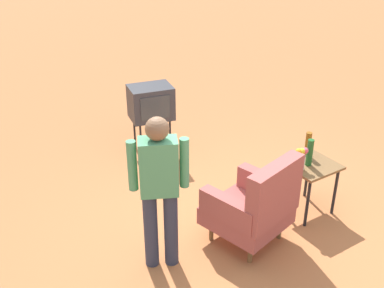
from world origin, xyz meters
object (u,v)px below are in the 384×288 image
(side_table, at_px, (310,171))
(flower_vase, at_px, (301,158))
(armchair, at_px, (255,205))
(bottle_wine_green, at_px, (310,153))
(person_standing, at_px, (159,185))
(bottle_tall_amber, at_px, (308,144))
(tv_on_stand, at_px, (151,103))

(side_table, height_order, flower_vase, flower_vase)
(armchair, distance_m, bottle_wine_green, 0.94)
(armchair, relative_size, flower_vase, 4.00)
(person_standing, distance_m, flower_vase, 1.73)
(bottle_tall_amber, distance_m, bottle_wine_green, 0.23)
(person_standing, bearing_deg, side_table, 176.21)
(tv_on_stand, relative_size, flower_vase, 3.89)
(armchair, distance_m, tv_on_stand, 2.47)
(bottle_tall_amber, height_order, bottle_wine_green, bottle_wine_green)
(tv_on_stand, bearing_deg, bottle_wine_green, 108.43)
(tv_on_stand, bearing_deg, flower_vase, 104.93)
(person_standing, bearing_deg, flower_vase, 174.84)
(side_table, bearing_deg, bottle_tall_amber, -121.12)
(bottle_tall_amber, xyz_separation_m, flower_vase, (0.30, 0.19, -0.00))
(flower_vase, bearing_deg, bottle_wine_green, -172.31)
(side_table, distance_m, tv_on_stand, 2.48)
(armchair, distance_m, person_standing, 1.11)
(tv_on_stand, xyz_separation_m, bottle_wine_green, (-0.78, 2.33, 0.03))
(side_table, relative_size, bottle_tall_amber, 2.16)
(person_standing, relative_size, bottle_wine_green, 5.12)
(armchair, bearing_deg, tv_on_stand, -92.28)
(person_standing, bearing_deg, tv_on_stand, -116.30)
(armchair, height_order, tv_on_stand, armchair)
(bottle_wine_green, height_order, flower_vase, bottle_wine_green)
(tv_on_stand, bearing_deg, armchair, 87.72)
(bottle_tall_amber, height_order, flower_vase, bottle_tall_amber)
(bottle_tall_amber, distance_m, flower_vase, 0.35)
(armchair, relative_size, tv_on_stand, 1.03)
(flower_vase, bearing_deg, side_table, -171.98)
(bottle_tall_amber, relative_size, bottle_wine_green, 0.94)
(side_table, distance_m, person_standing, 1.95)
(armchair, bearing_deg, bottle_wine_green, -171.88)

